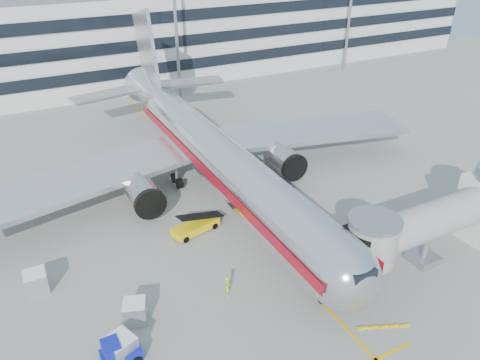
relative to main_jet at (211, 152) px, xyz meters
name	(u,v)px	position (x,y,z in m)	size (l,w,h in m)	color
ground	(268,245)	(0.00, -11.72, -4.23)	(180.00, 180.00, 0.00)	gray
lead_in_line	(219,195)	(0.00, -1.72, -4.23)	(0.25, 70.00, 0.01)	#E3A10B
stop_bar	(376,360)	(0.00, -25.72, -4.23)	(6.00, 0.25, 0.01)	#E3A10B
main_jet	(211,152)	(0.00, 0.00, 0.00)	(50.95, 48.70, 16.06)	silver
jet_bridge	(446,218)	(12.18, -19.72, -0.36)	(17.80, 4.50, 7.00)	silver
terminal	(103,35)	(0.00, 46.23, 3.57)	(150.00, 24.25, 15.60)	silver
light_mast_centre	(174,1)	(8.00, 30.28, 10.64)	(2.40, 1.20, 25.45)	gray
belt_loader	(196,226)	(-4.84, -6.83, -3.59)	(4.86, 2.62, 2.27)	yellow
baggage_tug	(118,353)	(-14.96, -18.10, -3.41)	(2.56, 1.68, 1.90)	#0E189A
cargo_container_left	(135,312)	(-12.96, -15.04, -3.39)	(2.03, 2.03, 1.69)	#AEB1B6
cargo_container_right	(36,282)	(-18.83, -8.45, -3.36)	(1.64, 1.64, 1.74)	#AEB1B6
cargo_container_front	(121,348)	(-14.73, -17.89, -3.32)	(2.21, 2.21, 1.81)	#AEB1B6
ramp_worker	(228,286)	(-5.92, -15.72, -3.37)	(0.63, 0.41, 1.73)	#AFF519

